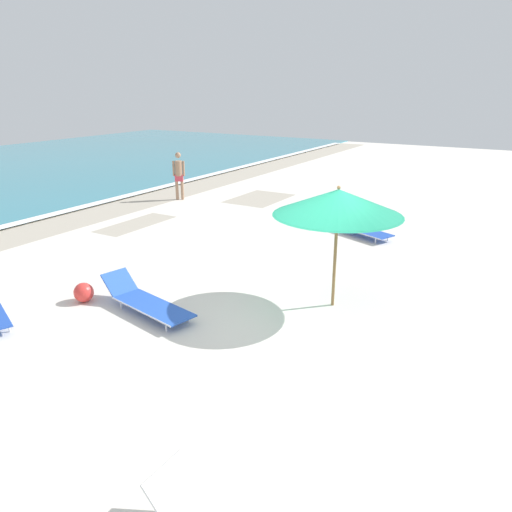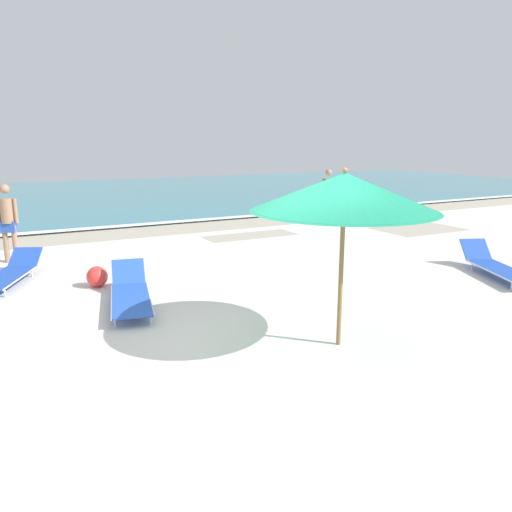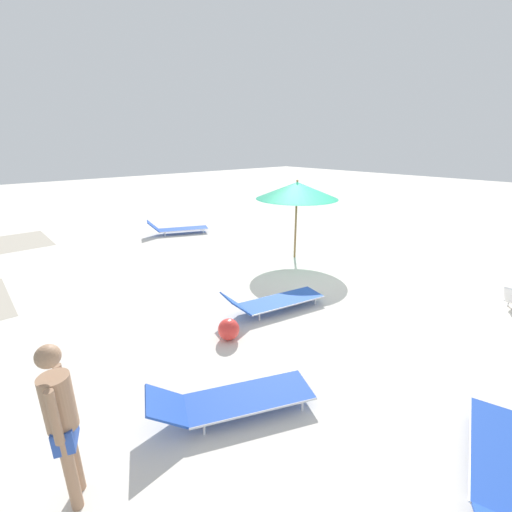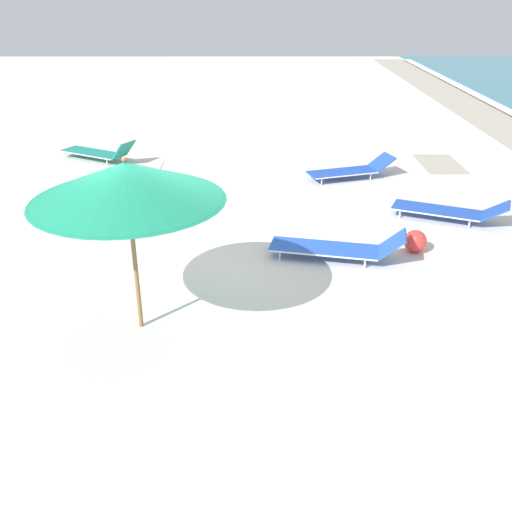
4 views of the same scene
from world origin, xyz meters
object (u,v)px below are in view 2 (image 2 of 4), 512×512
object	(u,v)px
sun_lounger_under_umbrella	(10,273)
beach_ball	(97,277)
beach_umbrella	(344,193)
sun_lounger_beside_umbrella	(130,293)
sun_lounger_mid_beach_solo	(497,266)
beachgoer_wading_adult	(8,219)
beachgoer_strolling_adult	(328,192)

from	to	relation	value
sun_lounger_under_umbrella	beach_ball	distance (m)	1.78
beach_umbrella	sun_lounger_beside_umbrella	distance (m)	4.04
sun_lounger_mid_beach_solo	beach_ball	world-z (taller)	sun_lounger_mid_beach_solo
beachgoer_wading_adult	beachgoer_strolling_adult	xyz separation A→B (m)	(9.71, 1.41, 0.00)
sun_lounger_beside_umbrella	sun_lounger_under_umbrella	bearing A→B (deg)	137.81
beach_umbrella	beach_ball	bearing A→B (deg)	118.70
sun_lounger_mid_beach_solo	beachgoer_wading_adult	bearing A→B (deg)	168.70
beach_umbrella	beach_ball	distance (m)	5.26
beach_umbrella	sun_lounger_beside_umbrella	size ratio (longest dim) A/B	1.05
sun_lounger_beside_umbrella	sun_lounger_mid_beach_solo	world-z (taller)	sun_lounger_mid_beach_solo
beach_umbrella	beach_ball	xyz separation A→B (m)	(-2.37, 4.32, -1.85)
sun_lounger_under_umbrella	beachgoer_wading_adult	xyz separation A→B (m)	(0.11, 1.87, 0.79)
sun_lounger_beside_umbrella	beachgoer_strolling_adult	size ratio (longest dim) A/B	1.31
beachgoer_wading_adult	sun_lounger_under_umbrella	bearing A→B (deg)	-71.76
beachgoer_wading_adult	beach_umbrella	bearing A→B (deg)	-41.32
sun_lounger_beside_umbrella	beach_ball	bearing A→B (deg)	113.66
sun_lounger_mid_beach_solo	beachgoer_wading_adult	distance (m)	10.51
sun_lounger_beside_umbrella	beachgoer_strolling_adult	distance (m)	9.92
sun_lounger_under_umbrella	sun_lounger_mid_beach_solo	xyz separation A→B (m)	(8.76, -4.04, 0.01)
beachgoer_wading_adult	beachgoer_strolling_adult	distance (m)	9.82
sun_lounger_beside_umbrella	beach_ball	xyz separation A→B (m)	(-0.28, 1.38, -0.02)
sun_lounger_under_umbrella	beach_umbrella	bearing A→B (deg)	-30.96
beach_umbrella	sun_lounger_mid_beach_solo	distance (m)	5.44
beach_umbrella	sun_lounger_beside_umbrella	world-z (taller)	beach_umbrella
sun_lounger_under_umbrella	sun_lounger_beside_umbrella	distance (m)	2.97
beachgoer_wading_adult	beach_ball	distance (m)	3.29
sun_lounger_beside_umbrella	beachgoer_strolling_adult	bearing A→B (deg)	47.25
beach_umbrella	beachgoer_strolling_adult	size ratio (longest dim) A/B	1.37
beach_umbrella	sun_lounger_under_umbrella	distance (m)	6.82
beach_umbrella	sun_lounger_mid_beach_solo	bearing A→B (deg)	14.79
sun_lounger_under_umbrella	beachgoer_strolling_adult	bearing A→B (deg)	42.03
sun_lounger_under_umbrella	beachgoer_strolling_adult	distance (m)	10.38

